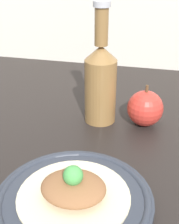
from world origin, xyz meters
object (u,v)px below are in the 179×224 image
at_px(apple, 145,108).
at_px(plate, 74,200).
at_px(cider_bottle, 101,80).
at_px(plated_food, 74,189).

bearing_deg(apple, plate, -106.67).
xyz_separation_m(plate, cider_bottle, (-0.02, 0.29, 0.09)).
distance_m(plate, plated_food, 0.02).
bearing_deg(cider_bottle, plated_food, -86.46).
bearing_deg(apple, cider_bottle, -178.26).
relative_size(plate, apple, 2.57).
bearing_deg(plated_food, plate, 0.00).
xyz_separation_m(plate, apple, (0.09, 0.29, 0.03)).
height_order(plated_food, apple, apple).
height_order(plate, apple, apple).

